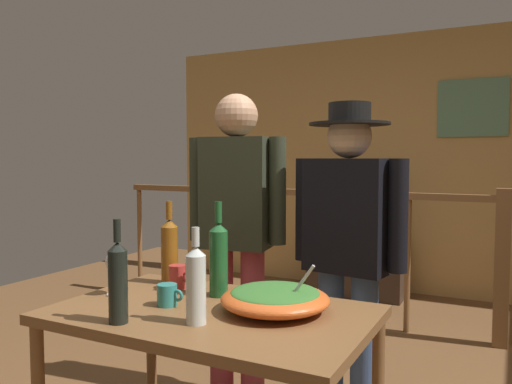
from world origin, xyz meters
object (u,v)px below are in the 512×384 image
mug_teal (168,295)px  wine_bottle_dark (118,281)px  person_standing_left (237,222)px  person_standing_right (348,238)px  serving_table (212,330)px  mug_red (178,277)px  flat_screen_tv (357,209)px  wine_bottle_green (219,258)px  salad_bowl (275,298)px  wine_bottle_amber (170,250)px  framed_picture (473,108)px  tv_console (357,267)px  wine_bottle_clear (196,284)px  wine_glass (116,263)px  stair_railing (351,237)px

mug_teal → wine_bottle_dark: bearing=-96.3°
person_standing_left → mug_teal: bearing=90.2°
wine_bottle_dark → person_standing_right: 1.16m
serving_table → mug_red: (-0.30, 0.20, 0.13)m
flat_screen_tv → wine_bottle_green: bearing=-85.3°
salad_bowl → wine_bottle_amber: wine_bottle_amber is taller
framed_picture → tv_console: 1.81m
person_standing_right → tv_console: bearing=-66.1°
tv_console → serving_table: size_ratio=0.74×
flat_screen_tv → person_standing_right: (0.63, -2.36, 0.10)m
wine_bottle_dark → mug_teal: bearing=83.7°
wine_bottle_dark → person_standing_right: (0.52, 1.04, 0.04)m
tv_console → wine_bottle_green: bearing=-85.3°
framed_picture → mug_teal: (-0.83, -3.47, -0.99)m
wine_bottle_amber → wine_bottle_clear: 0.61m
wine_bottle_green → serving_table: bearing=-67.0°
wine_bottle_amber → wine_bottle_clear: size_ratio=1.12×
flat_screen_tv → salad_bowl: size_ratio=1.63×
framed_picture → mug_teal: bearing=-103.5°
wine_glass → tv_console: bearing=87.2°
salad_bowl → wine_bottle_amber: size_ratio=1.08×
stair_railing → serving_table: bearing=-86.8°
salad_bowl → wine_glass: 0.71m
framed_picture → flat_screen_tv: (-0.97, -0.32, -0.94)m
wine_glass → wine_bottle_dark: bearing=-46.3°
serving_table → mug_red: mug_red is taller
flat_screen_tv → tv_console: bearing=90.0°
serving_table → wine_bottle_dark: bearing=-126.4°
wine_bottle_green → mug_teal: 0.27m
serving_table → framed_picture: bearing=79.2°
framed_picture → salad_bowl: 3.51m
stair_railing → tv_console: 0.99m
serving_table → mug_teal: (-0.18, -0.03, 0.12)m
flat_screen_tv → wine_bottle_dark: bearing=-88.1°
flat_screen_tv → salad_bowl: flat_screen_tv is taller
stair_railing → flat_screen_tv: size_ratio=4.87×
wine_bottle_dark → mug_teal: 0.27m
tv_console → salad_bowl: salad_bowl is taller
salad_bowl → mug_teal: 0.43m
wine_bottle_dark → wine_bottle_clear: (0.25, 0.12, -0.01)m
salad_bowl → person_standing_left: (-0.54, 0.66, 0.18)m
person_standing_left → stair_railing: bearing=-106.0°
mug_teal → wine_bottle_amber: bearing=125.3°
wine_bottle_green → mug_teal: (-0.10, -0.21, -0.12)m
framed_picture → wine_bottle_amber: size_ratio=1.57×
flat_screen_tv → mug_teal: flat_screen_tv is taller
salad_bowl → person_standing_left: size_ratio=0.25×
mug_teal → mug_red: bearing=117.1°
stair_railing → person_standing_left: (-0.18, -1.52, 0.28)m
tv_console → stair_railing: bearing=-77.6°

